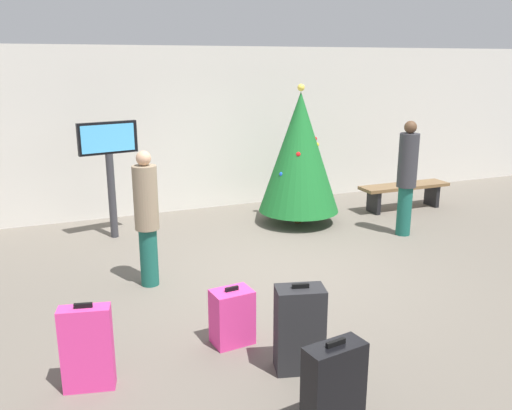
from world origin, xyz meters
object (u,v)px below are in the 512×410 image
object	(u,v)px
flight_info_kiosk	(109,157)
traveller_1	(407,175)
waiting_bench	(404,190)
holiday_tree	(300,152)
traveller_0	(147,215)
suitcase_1	(334,390)
suitcase_0	(87,348)
suitcase_2	(299,329)
suitcase_3	(232,317)

from	to	relation	value
flight_info_kiosk	traveller_1	xyz separation A→B (m)	(4.35, -1.64, -0.31)
traveller_1	waiting_bench	bearing A→B (deg)	52.72
holiday_tree	traveller_0	xyz separation A→B (m)	(-2.92, -1.68, -0.33)
holiday_tree	traveller_1	size ratio (longest dim) A/B	1.29
traveller_0	suitcase_1	size ratio (longest dim) A/B	2.19
suitcase_0	suitcase_2	bearing A→B (deg)	-13.05
traveller_0	suitcase_3	size ratio (longest dim) A/B	2.84
flight_info_kiosk	suitcase_3	distance (m)	4.01
traveller_1	suitcase_3	xyz separation A→B (m)	(-3.72, -2.19, -0.70)
waiting_bench	suitcase_2	xyz separation A→B (m)	(-4.28, -4.12, 0.03)
waiting_bench	traveller_0	distance (m)	5.46
traveller_0	traveller_1	bearing A→B (deg)	6.08
flight_info_kiosk	suitcase_0	distance (m)	4.26
traveller_1	suitcase_0	bearing A→B (deg)	-154.45
suitcase_0	suitcase_2	size ratio (longest dim) A/B	0.95
holiday_tree	flight_info_kiosk	bearing A→B (deg)	172.28
flight_info_kiosk	suitcase_3	world-z (taller)	flight_info_kiosk
traveller_1	suitcase_1	distance (m)	5.14
waiting_bench	suitcase_2	distance (m)	5.94
suitcase_0	suitcase_2	distance (m)	1.84
waiting_bench	flight_info_kiosk	bearing A→B (deg)	175.86
suitcase_3	traveller_1	bearing A→B (deg)	30.44
flight_info_kiosk	suitcase_2	xyz separation A→B (m)	(1.03, -4.51, -0.89)
suitcase_2	suitcase_3	world-z (taller)	suitcase_2
waiting_bench	traveller_0	xyz separation A→B (m)	(-5.16, -1.71, 0.54)
traveller_1	suitcase_1	size ratio (longest dim) A/B	2.37
traveller_0	waiting_bench	bearing A→B (deg)	18.32
suitcase_2	suitcase_0	bearing A→B (deg)	166.95
suitcase_1	suitcase_3	world-z (taller)	suitcase_1
holiday_tree	suitcase_3	xyz separation A→B (m)	(-2.44, -3.42, -0.95)
flight_info_kiosk	waiting_bench	xyz separation A→B (m)	(5.31, -0.38, -0.92)
flight_info_kiosk	suitcase_2	world-z (taller)	flight_info_kiosk
traveller_0	suitcase_1	xyz separation A→B (m)	(0.72, -3.29, -0.54)
traveller_0	suitcase_2	bearing A→B (deg)	-70.05
holiday_tree	suitcase_0	size ratio (longest dim) A/B	2.98
suitcase_0	suitcase_3	bearing A→B (deg)	10.53
suitcase_1	waiting_bench	bearing A→B (deg)	48.40
holiday_tree	traveller_0	bearing A→B (deg)	-150.14
traveller_0	suitcase_0	size ratio (longest dim) A/B	2.14
flight_info_kiosk	suitcase_3	xyz separation A→B (m)	(0.62, -3.83, -1.01)
flight_info_kiosk	waiting_bench	bearing A→B (deg)	-4.14
flight_info_kiosk	holiday_tree	bearing A→B (deg)	-7.72
suitcase_1	suitcase_2	size ratio (longest dim) A/B	0.92
suitcase_1	suitcase_0	bearing A→B (deg)	141.85
waiting_bench	suitcase_1	distance (m)	6.68
suitcase_2	suitcase_3	size ratio (longest dim) A/B	1.40
holiday_tree	suitcase_2	world-z (taller)	holiday_tree
waiting_bench	suitcase_2	world-z (taller)	suitcase_2
traveller_0	suitcase_0	world-z (taller)	traveller_0
waiting_bench	suitcase_3	distance (m)	5.81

